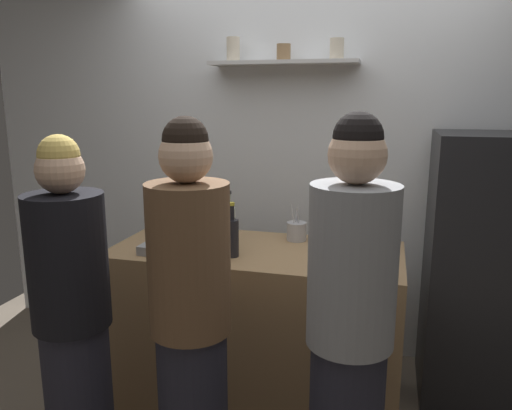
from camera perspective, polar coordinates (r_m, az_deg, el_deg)
back_wall_assembly at (r=3.39m, az=6.59°, el=4.80°), size 4.80×0.32×2.60m
refrigerator at (r=3.13m, az=24.71°, el=-6.85°), size 0.64×0.62×1.55m
counter at (r=2.95m, az=-0.00°, el=-13.52°), size 1.60×0.72×0.91m
baking_pan at (r=2.76m, az=-9.24°, el=-4.80°), size 0.34×0.24×0.05m
utensil_holder at (r=2.94m, az=4.66°, el=-2.99°), size 0.12×0.12×0.21m
wine_bottle_green_glass at (r=3.14m, az=-9.76°, el=-0.96°), size 0.07×0.07×0.31m
wine_bottle_dark_glass at (r=2.63m, az=-2.79°, el=-3.58°), size 0.08×0.08×0.29m
wine_bottle_pale_glass at (r=2.78m, az=-3.14°, el=-2.41°), size 0.08×0.08×0.32m
water_bottle_plastic at (r=2.83m, az=10.35°, el=-2.97°), size 0.08×0.08×0.21m
person_brown_jacket at (r=2.15m, az=-7.46°, el=-12.96°), size 0.34×0.34×1.67m
person_grey_hoodie at (r=2.05m, az=10.65°, el=-14.14°), size 0.34×0.34×1.69m
person_blonde at (r=2.41m, az=-20.23°, el=-12.00°), size 0.34×0.34×1.59m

